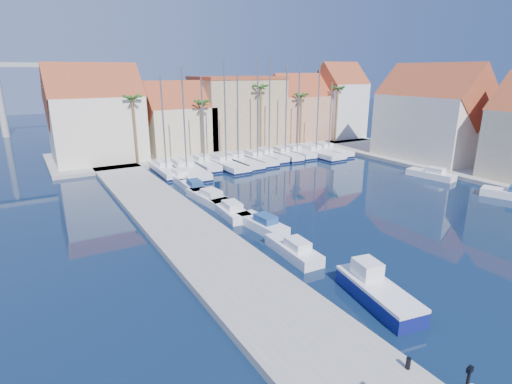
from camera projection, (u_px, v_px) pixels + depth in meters
ground at (423, 293)px, 24.12m from camera, size 260.00×260.00×0.00m
quay_west at (197, 241)px, 30.77m from camera, size 6.00×77.00×0.50m
shore_north at (222, 148)px, 68.43m from camera, size 54.00×16.00×0.50m
shore_east at (485, 172)px, 52.01m from camera, size 12.00×60.00×0.50m
bollard at (408, 363)px, 17.21m from camera, size 0.21×0.21×0.53m
fishing_boat at (377, 290)px, 23.07m from camera, size 3.02×6.23×2.09m
motorboat_west_0 at (294, 249)px, 28.84m from camera, size 1.97×5.45×1.40m
motorboat_west_1 at (262, 224)px, 33.66m from camera, size 2.21×5.59×1.40m
motorboat_west_2 at (230, 210)px, 37.04m from camera, size 2.33×6.06×1.40m
motorboat_west_3 at (209, 197)px, 40.75m from camera, size 2.58×6.53×1.40m
motorboat_west_4 at (193, 187)px, 44.32m from camera, size 2.13×5.65×1.40m
motorboat_west_5 at (179, 176)px, 48.99m from camera, size 2.12×6.38×1.40m
motorboat_west_6 at (161, 167)px, 53.46m from camera, size 2.38×6.58×1.40m
motorboat_east_1 at (431, 174)px, 49.86m from camera, size 2.82×6.00×1.40m
sailboat_0 at (165, 169)px, 51.74m from camera, size 2.58×8.69×12.37m
sailboat_1 at (185, 169)px, 52.34m from camera, size 3.88×12.20×13.34m
sailboat_2 at (203, 163)px, 55.11m from camera, size 2.45×8.42×12.14m
sailboat_3 at (224, 163)px, 55.41m from camera, size 3.01×10.56×14.44m
sailboat_4 at (236, 160)px, 57.07m from camera, size 3.32×10.83×12.38m
sailboat_5 at (256, 158)px, 58.32m from camera, size 2.40×8.97×14.24m
sailboat_6 at (267, 155)px, 60.16m from camera, size 2.46×8.47×14.97m
sailboat_7 at (284, 154)px, 61.30m from camera, size 2.72×8.48×13.99m
sailboat_8 at (295, 152)px, 62.80m from camera, size 2.42×8.44×14.42m
sailboat_9 at (313, 152)px, 63.19m from camera, size 3.43×11.83×14.34m
sailboat_10 at (326, 150)px, 64.97m from camera, size 3.31×10.67×11.23m
building_0 at (96, 118)px, 56.02m from camera, size 12.30×9.00×13.50m
building_1 at (178, 121)px, 62.23m from camera, size 10.30×8.00×11.00m
building_2 at (237, 111)px, 68.14m from camera, size 14.20×10.20×11.50m
building_3 at (297, 111)px, 73.29m from camera, size 10.30×8.00×12.00m
building_4 at (339, 103)px, 76.54m from camera, size 8.30×8.00×14.00m
building_6 at (431, 117)px, 57.59m from camera, size 9.00×14.30×13.50m
palm_0 at (132, 100)px, 53.11m from camera, size 2.60×2.60×10.15m
palm_1 at (202, 105)px, 58.27m from camera, size 2.60×2.60×9.15m
palm_2 at (261, 90)px, 62.60m from camera, size 2.60×2.60×11.15m
palm_3 at (301, 97)px, 66.92m from camera, size 2.60×2.60×9.65m
palm_4 at (338, 90)px, 70.55m from camera, size 2.60×2.60×10.65m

